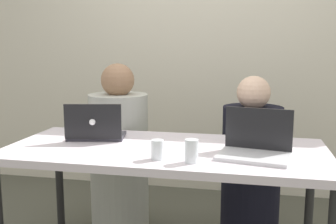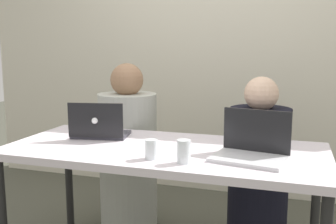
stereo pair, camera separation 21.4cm
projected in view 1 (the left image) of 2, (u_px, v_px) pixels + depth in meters
name	position (u px, v px, depth m)	size (l,w,h in m)	color
back_wall	(201.00, 43.00, 3.45)	(4.50, 0.10, 2.64)	beige
desk	(165.00, 159.00, 2.11)	(1.70, 0.76, 0.76)	silver
person_on_left	(119.00, 156.00, 2.78)	(0.49, 0.49, 1.18)	#B0B3A8
person_on_right	(251.00, 169.00, 2.60)	(0.44, 0.44, 1.11)	black
laptop_back_left	(96.00, 131.00, 2.28)	(0.36, 0.28, 0.22)	#35343F
laptop_front_right	(255.00, 146.00, 1.92)	(0.37, 0.30, 0.23)	silver
water_glass_center	(157.00, 151.00, 1.87)	(0.06, 0.06, 0.09)	white
water_glass_right	(191.00, 153.00, 1.82)	(0.06, 0.06, 0.11)	white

